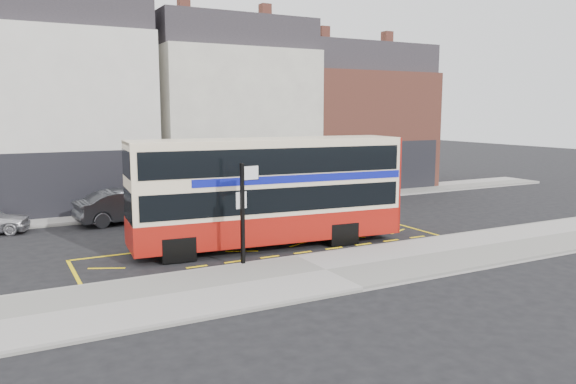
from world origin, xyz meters
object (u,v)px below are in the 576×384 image
double_decker_bus (269,190)px  car_white (330,191)px  street_tree_right (283,132)px  bus_stop_post (244,204)px  car_grey (128,206)px

double_decker_bus → car_white: 9.99m
double_decker_bus → street_tree_right: street_tree_right is taller
bus_stop_post → double_decker_bus: bearing=41.0°
bus_stop_post → car_white: 12.93m
car_grey → street_tree_right: street_tree_right is taller
double_decker_bus → bus_stop_post: bearing=-126.3°
car_grey → street_tree_right: (9.64, 3.12, 3.07)m
car_grey → car_white: bearing=-98.2°
street_tree_right → bus_stop_post: bearing=-122.2°
double_decker_bus → car_white: size_ratio=2.03×
bus_stop_post → street_tree_right: bearing=50.3°
double_decker_bus → bus_stop_post: size_ratio=3.16×
bus_stop_post → car_grey: size_ratio=0.71×
double_decker_bus → bus_stop_post: double_decker_bus is taller
bus_stop_post → car_white: bearing=37.8°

